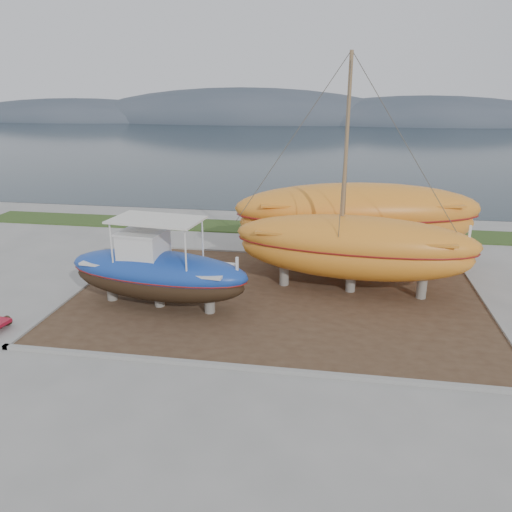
% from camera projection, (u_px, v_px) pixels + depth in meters
% --- Properties ---
extents(ground, '(140.00, 140.00, 0.00)m').
position_uv_depth(ground, '(263.00, 341.00, 18.63)').
color(ground, gray).
rests_on(ground, ground).
extents(dirt_patch, '(18.00, 12.00, 0.06)m').
position_uv_depth(dirt_patch, '(276.00, 298.00, 22.36)').
color(dirt_patch, '#422D1E').
rests_on(dirt_patch, ground).
extents(curb_frame, '(18.60, 12.60, 0.15)m').
position_uv_depth(curb_frame, '(276.00, 297.00, 22.35)').
color(curb_frame, gray).
rests_on(curb_frame, ground).
extents(grass_strip, '(44.00, 3.00, 0.08)m').
position_uv_depth(grass_strip, '(298.00, 229.00, 33.11)').
color(grass_strip, '#284219').
rests_on(grass_strip, ground).
extents(sea, '(260.00, 100.00, 0.04)m').
position_uv_depth(sea, '(325.00, 143.00, 84.05)').
color(sea, '#16242C').
rests_on(sea, ground).
extents(mountain_ridge, '(200.00, 36.00, 20.00)m').
position_uv_depth(mountain_ridge, '(331.00, 122.00, 135.46)').
color(mountain_ridge, '#333D49').
rests_on(mountain_ridge, ground).
extents(blue_caique, '(8.26, 3.49, 3.86)m').
position_uv_depth(blue_caique, '(157.00, 263.00, 20.86)').
color(blue_caique, '#193FA0').
rests_on(blue_caique, dirt_patch).
extents(white_dinghy, '(3.73, 1.48, 1.11)m').
position_uv_depth(white_dinghy, '(157.00, 264.00, 24.92)').
color(white_dinghy, silver).
rests_on(white_dinghy, dirt_patch).
extents(orange_sailboat, '(11.04, 4.18, 10.34)m').
position_uv_depth(orange_sailboat, '(357.00, 180.00, 21.37)').
color(orange_sailboat, orange).
rests_on(orange_sailboat, dirt_patch).
extents(orange_bare_hull, '(13.15, 5.74, 4.17)m').
position_uv_depth(orange_bare_hull, '(357.00, 225.00, 26.05)').
color(orange_bare_hull, orange).
rests_on(orange_bare_hull, dirt_patch).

